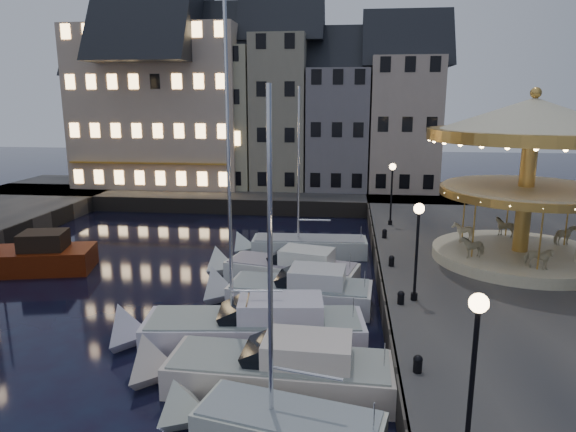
# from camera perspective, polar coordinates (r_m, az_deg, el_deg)

# --- Properties ---
(ground) EXTENTS (160.00, 160.00, 0.00)m
(ground) POSITION_cam_1_polar(r_m,az_deg,el_deg) (22.45, -5.08, -12.48)
(ground) COLOR black
(ground) RESTS_ON ground
(quay_east) EXTENTS (16.00, 56.00, 1.30)m
(quay_east) POSITION_cam_1_polar(r_m,az_deg,el_deg) (29.00, 26.09, -6.46)
(quay_east) COLOR #474442
(quay_east) RESTS_ON ground
(quay_north) EXTENTS (44.00, 12.00, 1.30)m
(quay_north) POSITION_cam_1_polar(r_m,az_deg,el_deg) (50.20, -7.53, 2.44)
(quay_north) COLOR #474442
(quay_north) RESTS_ON ground
(quaywall_e) EXTENTS (0.15, 44.00, 1.30)m
(quaywall_e) POSITION_cam_1_polar(r_m,az_deg,el_deg) (27.39, 10.00, -6.41)
(quaywall_e) COLOR #47423A
(quaywall_e) RESTS_ON ground
(quaywall_n) EXTENTS (48.00, 0.15, 1.30)m
(quaywall_n) POSITION_cam_1_polar(r_m,az_deg,el_deg) (44.01, -6.91, 1.00)
(quaywall_n) COLOR #47423A
(quaywall_n) RESTS_ON ground
(streetlamp_a) EXTENTS (0.44, 0.44, 4.17)m
(streetlamp_a) POSITION_cam_1_polar(r_m,az_deg,el_deg) (12.52, 20.00, -14.32)
(streetlamp_a) COLOR black
(streetlamp_a) RESTS_ON quay_east
(streetlamp_b) EXTENTS (0.44, 0.44, 4.17)m
(streetlamp_b) POSITION_cam_1_polar(r_m,az_deg,el_deg) (21.76, 14.19, -2.37)
(streetlamp_b) COLOR black
(streetlamp_b) RESTS_ON quay_east
(streetlamp_c) EXTENTS (0.44, 0.44, 4.17)m
(streetlamp_c) POSITION_cam_1_polar(r_m,az_deg,el_deg) (34.91, 11.46, 3.38)
(streetlamp_c) COLOR black
(streetlamp_c) RESTS_ON quay_east
(bollard_a) EXTENTS (0.30, 0.30, 0.57)m
(bollard_a) POSITION_cam_1_polar(r_m,az_deg,el_deg) (17.00, 14.23, -15.55)
(bollard_a) COLOR black
(bollard_a) RESTS_ON quay_east
(bollard_b) EXTENTS (0.30, 0.30, 0.57)m
(bollard_b) POSITION_cam_1_polar(r_m,az_deg,el_deg) (21.97, 12.43, -8.77)
(bollard_b) COLOR black
(bollard_b) RESTS_ON quay_east
(bollard_c) EXTENTS (0.30, 0.30, 0.57)m
(bollard_c) POSITION_cam_1_polar(r_m,az_deg,el_deg) (26.66, 11.43, -4.85)
(bollard_c) COLOR black
(bollard_c) RESTS_ON quay_east
(bollard_d) EXTENTS (0.30, 0.30, 0.57)m
(bollard_d) POSITION_cam_1_polar(r_m,az_deg,el_deg) (31.94, 10.68, -1.88)
(bollard_d) COLOR black
(bollard_d) RESTS_ON quay_east
(townhouse_na) EXTENTS (5.50, 8.00, 12.80)m
(townhouse_na) POSITION_cam_1_polar(r_m,az_deg,el_deg) (55.27, -19.05, 10.24)
(townhouse_na) COLOR gray
(townhouse_na) RESTS_ON quay_north
(townhouse_nb) EXTENTS (6.16, 8.00, 13.80)m
(townhouse_nb) POSITION_cam_1_polar(r_m,az_deg,el_deg) (53.14, -13.69, 11.04)
(townhouse_nb) COLOR slate
(townhouse_nb) RESTS_ON quay_north
(townhouse_nc) EXTENTS (6.82, 8.00, 14.80)m
(townhouse_nc) POSITION_cam_1_polar(r_m,az_deg,el_deg) (51.35, -7.24, 11.80)
(townhouse_nc) COLOR tan
(townhouse_nc) RESTS_ON quay_north
(townhouse_nd) EXTENTS (5.50, 8.00, 15.80)m
(townhouse_nd) POSITION_cam_1_polar(r_m,az_deg,el_deg) (50.28, -0.73, 12.45)
(townhouse_nd) COLOR gray
(townhouse_nd) RESTS_ON quay_north
(townhouse_ne) EXTENTS (6.16, 8.00, 12.80)m
(townhouse_ne) POSITION_cam_1_polar(r_m,az_deg,el_deg) (49.89, 5.60, 10.66)
(townhouse_ne) COLOR slate
(townhouse_ne) RESTS_ON quay_north
(townhouse_nf) EXTENTS (6.82, 8.00, 13.80)m
(townhouse_nf) POSITION_cam_1_polar(r_m,az_deg,el_deg) (50.11, 12.68, 11.00)
(townhouse_nf) COLOR #AD9A8C
(townhouse_nf) RESTS_ON quay_north
(hotel_corner) EXTENTS (17.60, 9.00, 16.80)m
(hotel_corner) POSITION_cam_1_polar(r_m,az_deg,el_deg) (53.11, -13.73, 12.66)
(hotel_corner) COLOR #C7AF98
(hotel_corner) RESTS_ON quay_north
(motorboat_a) EXTENTS (6.32, 3.19, 10.38)m
(motorboat_a) POSITION_cam_1_polar(r_m,az_deg,el_deg) (15.64, -2.03, -22.46)
(motorboat_a) COLOR beige
(motorboat_a) RESTS_ON ground
(motorboat_b) EXTENTS (8.64, 2.76, 2.15)m
(motorboat_b) POSITION_cam_1_polar(r_m,az_deg,el_deg) (18.03, -2.17, -16.87)
(motorboat_b) COLOR beige
(motorboat_b) RESTS_ON ground
(motorboat_c) EXTENTS (9.82, 3.62, 12.98)m
(motorboat_c) POSITION_cam_1_polar(r_m,az_deg,el_deg) (20.96, -4.83, -12.32)
(motorboat_c) COLOR silver
(motorboat_c) RESTS_ON ground
(motorboat_d) EXTENTS (7.76, 3.07, 2.15)m
(motorboat_d) POSITION_cam_1_polar(r_m,az_deg,el_deg) (24.54, 0.42, -8.54)
(motorboat_d) COLOR silver
(motorboat_d) RESTS_ON ground
(motorboat_e) EXTENTS (8.09, 3.97, 2.15)m
(motorboat_e) POSITION_cam_1_polar(r_m,az_deg,el_deg) (27.62, -0.39, -6.06)
(motorboat_e) COLOR white
(motorboat_e) RESTS_ON ground
(motorboat_f) EXTENTS (8.18, 2.46, 10.84)m
(motorboat_f) POSITION_cam_1_polar(r_m,az_deg,el_deg) (32.30, 1.37, -3.47)
(motorboat_f) COLOR silver
(motorboat_f) RESTS_ON ground
(red_fishing_boat) EXTENTS (8.56, 4.61, 6.14)m
(red_fishing_boat) POSITION_cam_1_polar(r_m,az_deg,el_deg) (32.89, -27.49, -4.32)
(red_fishing_boat) COLOR #5F1A05
(red_fishing_boat) RESTS_ON ground
(carousel) EXTENTS (10.15, 10.15, 8.88)m
(carousel) POSITION_cam_1_polar(r_m,az_deg,el_deg) (28.62, 25.33, 6.73)
(carousel) COLOR beige
(carousel) RESTS_ON quay_east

